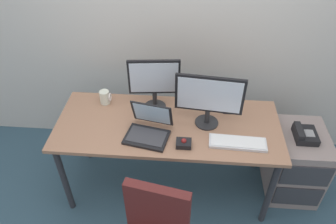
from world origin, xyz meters
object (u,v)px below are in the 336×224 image
at_px(desk_phone, 305,134).
at_px(monitor_side, 154,81).
at_px(cell_phone, 227,108).
at_px(keyboard, 238,143).
at_px(trackball_mouse, 184,143).
at_px(monitor_main, 209,98).
at_px(coffee_mug, 105,97).
at_px(file_cabinet, 294,162).
at_px(laptop, 149,128).

bearing_deg(desk_phone, monitor_side, 173.85).
distance_m(desk_phone, cell_phone, 0.64).
height_order(keyboard, trackball_mouse, trackball_mouse).
distance_m(monitor_main, trackball_mouse, 0.38).
height_order(trackball_mouse, coffee_mug, coffee_mug).
bearing_deg(keyboard, monitor_side, 149.83).
relative_size(file_cabinet, monitor_side, 1.41).
bearing_deg(trackball_mouse, desk_phone, 16.91).
relative_size(desk_phone, laptop, 0.56).
bearing_deg(laptop, cell_phone, 29.99).
bearing_deg(keyboard, monitor_main, 136.45).
xyz_separation_m(file_cabinet, laptop, (-1.22, -0.20, 0.49)).
bearing_deg(monitor_main, monitor_side, 158.79).
xyz_separation_m(monitor_side, laptop, (-0.01, -0.31, -0.20)).
relative_size(monitor_main, keyboard, 1.21).
relative_size(laptop, cell_phone, 2.53).
bearing_deg(monitor_main, file_cabinet, 3.64).
bearing_deg(keyboard, cell_phone, 97.25).
bearing_deg(keyboard, laptop, 175.02).
bearing_deg(trackball_mouse, file_cabinet, 17.67).
xyz_separation_m(desk_phone, monitor_main, (-0.78, -0.03, 0.34)).
relative_size(desk_phone, monitor_side, 0.45).
distance_m(coffee_mug, cell_phone, 1.01).
height_order(keyboard, laptop, laptop).
bearing_deg(trackball_mouse, coffee_mug, 146.31).
distance_m(monitor_side, coffee_mug, 0.46).
xyz_separation_m(monitor_side, keyboard, (0.64, -0.37, -0.24)).
height_order(keyboard, coffee_mug, coffee_mug).
distance_m(monitor_main, coffee_mug, 0.88).
relative_size(file_cabinet, coffee_mug, 5.43).
xyz_separation_m(file_cabinet, keyboard, (-0.57, -0.26, 0.45)).
height_order(file_cabinet, laptop, laptop).
height_order(laptop, trackball_mouse, laptop).
bearing_deg(desk_phone, laptop, -171.27).
xyz_separation_m(monitor_main, coffee_mug, (-0.84, 0.19, -0.19)).
distance_m(monitor_side, trackball_mouse, 0.54).
bearing_deg(laptop, coffee_mug, 139.65).
bearing_deg(cell_phone, desk_phone, -13.21).
relative_size(monitor_main, laptop, 1.39).
bearing_deg(cell_phone, laptop, -148.52).
distance_m(file_cabinet, desk_phone, 0.35).
bearing_deg(cell_phone, file_cabinet, -11.59).
xyz_separation_m(monitor_side, trackball_mouse, (0.25, -0.42, -0.23)).
relative_size(laptop, trackball_mouse, 3.27).
bearing_deg(file_cabinet, monitor_side, 174.67).
bearing_deg(coffee_mug, laptop, -40.35).
bearing_deg(keyboard, desk_phone, 23.45).
relative_size(monitor_main, monitor_side, 1.13).
bearing_deg(monitor_side, laptop, -92.09).
relative_size(monitor_side, cell_phone, 3.12).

